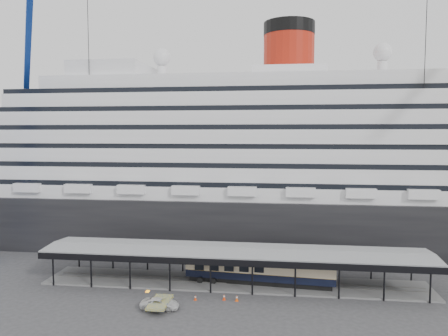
{
  "coord_description": "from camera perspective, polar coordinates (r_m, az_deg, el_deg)",
  "views": [
    {
      "loc": [
        6.49,
        -57.21,
        22.02
      ],
      "look_at": [
        -1.93,
        8.0,
        16.81
      ],
      "focal_mm": 35.0,
      "sensor_mm": 36.0,
      "label": 1
    }
  ],
  "objects": [
    {
      "name": "pullman_carriage",
      "position": [
        65.24,
        4.66,
        -12.81
      ],
      "size": [
        21.77,
        4.68,
        21.22
      ],
      "rotation": [
        0.0,
        0.0,
        -0.09
      ],
      "color": "black",
      "rests_on": "ground"
    },
    {
      "name": "traffic_cone_left",
      "position": [
        60.31,
        -3.76,
        -16.53
      ],
      "size": [
        0.48,
        0.48,
        0.72
      ],
      "rotation": [
        0.0,
        0.0,
        -0.38
      ],
      "color": "red",
      "rests_on": "ground"
    },
    {
      "name": "traffic_cone_mid",
      "position": [
        60.24,
        0.01,
        -16.49
      ],
      "size": [
        0.48,
        0.48,
        0.82
      ],
      "rotation": [
        0.0,
        0.0,
        0.15
      ],
      "color": "red",
      "rests_on": "ground"
    },
    {
      "name": "cruise_ship",
      "position": [
        89.52,
        3.23,
        2.18
      ],
      "size": [
        130.0,
        30.0,
        43.9
      ],
      "color": "black",
      "rests_on": "ground"
    },
    {
      "name": "port_truck",
      "position": [
        57.93,
        -8.37,
        -17.14
      ],
      "size": [
        4.87,
        2.26,
        1.35
      ],
      "primitive_type": "imported",
      "rotation": [
        0.0,
        0.0,
        1.57
      ],
      "color": "silver",
      "rests_on": "ground"
    },
    {
      "name": "traffic_cone_right",
      "position": [
        59.9,
        1.68,
        -16.61
      ],
      "size": [
        0.45,
        0.45,
        0.84
      ],
      "rotation": [
        0.0,
        0.0,
        -0.05
      ],
      "color": "#D7490B",
      "rests_on": "ground"
    },
    {
      "name": "ground",
      "position": [
        61.65,
        0.86,
        -16.39
      ],
      "size": [
        200.0,
        200.0,
        0.0
      ],
      "primitive_type": "plane",
      "color": "#323235",
      "rests_on": "ground"
    },
    {
      "name": "platform_canopy",
      "position": [
        65.57,
        1.37,
        -12.91
      ],
      "size": [
        56.0,
        9.18,
        5.3
      ],
      "color": "slate",
      "rests_on": "ground"
    }
  ]
}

